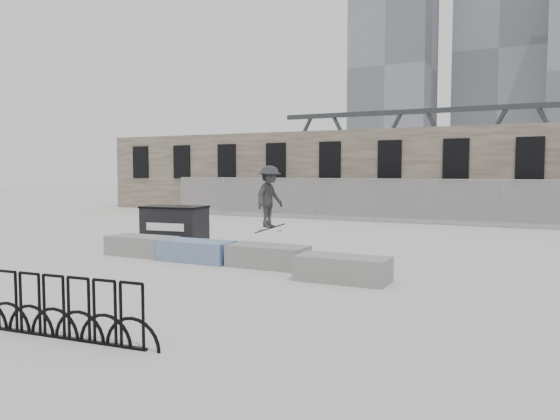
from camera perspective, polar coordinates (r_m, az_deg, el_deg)
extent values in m
plane|color=#B8B8B3|center=(14.28, -4.88, -5.50)|extent=(120.00, 120.00, 0.00)
cube|color=brown|center=(29.19, 12.02, 3.80)|extent=(36.00, 2.50, 4.50)
cube|color=black|center=(35.69, -14.34, 4.85)|extent=(1.20, 0.12, 2.00)
cube|color=black|center=(33.68, -10.20, 4.97)|extent=(1.20, 0.12, 2.00)
cube|color=black|center=(31.87, -5.57, 5.06)|extent=(1.20, 0.12, 2.00)
cube|color=black|center=(30.29, -0.42, 5.13)|extent=(1.20, 0.12, 2.00)
cube|color=black|center=(28.98, 5.24, 5.15)|extent=(1.20, 0.12, 2.00)
cube|color=black|center=(27.97, 11.39, 5.12)|extent=(1.20, 0.12, 2.00)
cube|color=black|center=(27.30, 17.90, 5.03)|extent=(1.20, 0.12, 2.00)
cube|color=black|center=(27.00, 24.65, 4.86)|extent=(1.20, 0.12, 2.00)
cylinder|color=gray|center=(30.65, -10.24, 1.50)|extent=(0.06, 0.06, 2.00)
cylinder|color=gray|center=(29.08, -5.90, 1.40)|extent=(0.06, 0.06, 2.00)
cylinder|color=gray|center=(27.71, -1.09, 1.28)|extent=(0.06, 0.06, 2.00)
cylinder|color=gray|center=(26.54, 4.17, 1.15)|extent=(0.06, 0.06, 2.00)
cylinder|color=gray|center=(25.62, 9.87, 0.99)|extent=(0.06, 0.06, 2.00)
cylinder|color=gray|center=(24.97, 15.92, 0.81)|extent=(0.06, 0.06, 2.00)
cylinder|color=gray|center=(24.61, 22.22, 0.61)|extent=(0.06, 0.06, 2.00)
cube|color=#99999E|center=(25.62, 9.87, 0.99)|extent=(22.00, 0.02, 2.00)
cylinder|color=gray|center=(25.58, 9.89, 3.22)|extent=(22.00, 0.04, 0.04)
cube|color=gray|center=(15.88, -14.24, -3.64)|extent=(2.00, 0.90, 0.55)
cube|color=#2D471E|center=(15.86, -14.25, -2.87)|extent=(1.76, 0.66, 0.10)
cube|color=#385FA9|center=(14.58, -8.67, -4.25)|extent=(2.00, 0.90, 0.55)
cube|color=#2D471E|center=(14.55, -8.68, -3.42)|extent=(1.76, 0.66, 0.10)
cube|color=gray|center=(13.54, -1.26, -4.85)|extent=(2.00, 0.90, 0.55)
cube|color=#2D471E|center=(13.51, -1.27, -3.96)|extent=(1.76, 0.66, 0.10)
cube|color=gray|center=(11.91, 6.56, -6.12)|extent=(2.00, 0.90, 0.55)
cube|color=#2D471E|center=(11.88, 6.57, -5.11)|extent=(1.76, 0.66, 0.10)
cube|color=black|center=(17.61, -10.94, -1.72)|extent=(2.00, 1.34, 1.22)
cube|color=black|center=(17.56, -10.96, 0.32)|extent=(2.05, 1.39, 0.06)
cube|color=white|center=(17.11, -11.94, -1.75)|extent=(1.31, 0.18, 0.24)
cube|color=black|center=(8.65, -22.47, -12.10)|extent=(3.14, 0.32, 0.04)
torus|color=black|center=(9.19, -26.61, -8.51)|extent=(0.89, 0.12, 0.89)
torus|color=black|center=(8.86, -24.66, -8.91)|extent=(0.89, 0.12, 0.89)
torus|color=black|center=(8.55, -22.55, -9.32)|extent=(0.89, 0.12, 0.89)
torus|color=black|center=(8.24, -20.29, -9.75)|extent=(0.89, 0.12, 0.89)
torus|color=black|center=(7.96, -17.84, -10.20)|extent=(0.89, 0.12, 0.89)
torus|color=black|center=(7.68, -15.21, -10.66)|extent=(0.89, 0.12, 0.89)
cube|color=slate|center=(107.23, 11.77, 14.08)|extent=(14.00, 12.00, 42.00)
cube|color=slate|center=(114.45, 22.18, 14.75)|extent=(16.00, 14.00, 48.00)
cube|color=gray|center=(72.37, 4.40, 3.85)|extent=(2.00, 3.00, 4.00)
imported|color=#2A2B2D|center=(14.07, -1.10, 1.41)|extent=(0.71, 1.09, 1.60)
cube|color=black|center=(14.13, -1.09, -1.95)|extent=(0.79, 0.31, 0.28)
cylinder|color=beige|center=(14.21, -2.22, -2.12)|extent=(0.06, 0.03, 0.06)
cylinder|color=beige|center=(14.33, -1.95, -2.06)|extent=(0.06, 0.03, 0.06)
cylinder|color=beige|center=(13.95, -0.21, -2.23)|extent=(0.06, 0.03, 0.06)
cylinder|color=beige|center=(14.07, 0.05, -2.18)|extent=(0.06, 0.03, 0.06)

